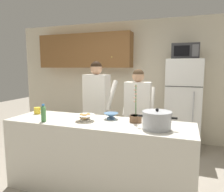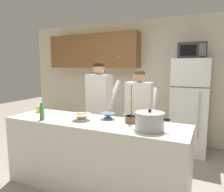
% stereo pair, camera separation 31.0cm
% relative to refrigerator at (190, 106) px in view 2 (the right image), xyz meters
% --- Properties ---
extents(ground_plane, '(14.00, 14.00, 0.00)m').
position_rel_refrigerator_xyz_m(ground_plane, '(-0.99, -1.85, -0.87)').
color(ground_plane, '#9E9384').
extents(back_wall_unit, '(6.00, 0.48, 2.60)m').
position_rel_refrigerator_xyz_m(back_wall_unit, '(-1.27, 0.40, 0.58)').
color(back_wall_unit, beige).
rests_on(back_wall_unit, ground).
extents(kitchen_island, '(2.35, 0.68, 0.92)m').
position_rel_refrigerator_xyz_m(kitchen_island, '(-0.99, -1.85, -0.41)').
color(kitchen_island, silver).
rests_on(kitchen_island, ground).
extents(refrigerator, '(0.64, 0.68, 1.74)m').
position_rel_refrigerator_xyz_m(refrigerator, '(0.00, 0.00, 0.00)').
color(refrigerator, white).
rests_on(refrigerator, ground).
extents(microwave, '(0.48, 0.37, 0.28)m').
position_rel_refrigerator_xyz_m(microwave, '(0.00, -0.02, 1.01)').
color(microwave, '#2D2D30').
rests_on(microwave, refrigerator).
extents(person_near_pot, '(0.56, 0.48, 1.69)m').
position_rel_refrigerator_xyz_m(person_near_pot, '(-1.35, -1.02, 0.19)').
color(person_near_pot, '#33384C').
rests_on(person_near_pot, ground).
extents(person_by_sink, '(0.49, 0.42, 1.57)m').
position_rel_refrigerator_xyz_m(person_by_sink, '(-0.65, -1.03, 0.10)').
color(person_by_sink, black).
rests_on(person_by_sink, ground).
extents(cooking_pot, '(0.43, 0.32, 0.23)m').
position_rel_refrigerator_xyz_m(cooking_pot, '(-0.24, -1.93, 0.15)').
color(cooking_pot, '#ADAFB5').
rests_on(cooking_pot, kitchen_island).
extents(coffee_mug, '(0.13, 0.09, 0.10)m').
position_rel_refrigerator_xyz_m(coffee_mug, '(-1.98, -1.74, 0.10)').
color(coffee_mug, yellow).
rests_on(coffee_mug, kitchen_island).
extents(bread_bowl, '(0.25, 0.25, 0.10)m').
position_rel_refrigerator_xyz_m(bread_bowl, '(-1.14, -1.88, 0.10)').
color(bread_bowl, white).
rests_on(bread_bowl, kitchen_island).
extents(empty_bowl, '(0.19, 0.19, 0.08)m').
position_rel_refrigerator_xyz_m(empty_bowl, '(-0.87, -1.68, 0.09)').
color(empty_bowl, '#4C7299').
rests_on(empty_bowl, kitchen_island).
extents(bottle_near_edge, '(0.06, 0.06, 0.22)m').
position_rel_refrigerator_xyz_m(bottle_near_edge, '(-1.61, -2.08, 0.16)').
color(bottle_near_edge, '#4C8C4C').
rests_on(bottle_near_edge, kitchen_island).
extents(potted_orchid, '(0.15, 0.15, 0.46)m').
position_rel_refrigerator_xyz_m(potted_orchid, '(-0.53, -1.72, 0.12)').
color(potted_orchid, brown).
rests_on(potted_orchid, kitchen_island).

